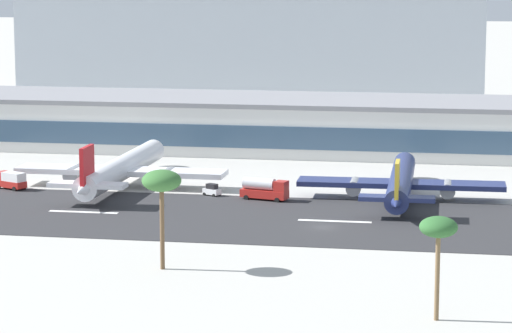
% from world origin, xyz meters
% --- Properties ---
extents(ground_plane, '(1400.00, 1400.00, 0.00)m').
position_xyz_m(ground_plane, '(0.00, 0.00, 0.00)').
color(ground_plane, '#B2AFA8').
extents(runway_strip, '(800.00, 37.84, 0.08)m').
position_xyz_m(runway_strip, '(0.00, 4.64, 0.04)').
color(runway_strip, '#2D2D30').
rests_on(runway_strip, ground_plane).
extents(runway_centreline_dash_3, '(12.00, 1.20, 0.01)m').
position_xyz_m(runway_centreline_dash_3, '(-41.19, 4.64, 0.09)').
color(runway_centreline_dash_3, white).
rests_on(runway_centreline_dash_3, runway_strip).
extents(runway_centreline_dash_4, '(12.00, 1.20, 0.01)m').
position_xyz_m(runway_centreline_dash_4, '(1.35, 4.64, 0.09)').
color(runway_centreline_dash_4, white).
rests_on(runway_centreline_dash_4, runway_strip).
extents(terminal_building, '(163.51, 29.68, 11.75)m').
position_xyz_m(terminal_building, '(-14.17, 79.62, 5.88)').
color(terminal_building, silver).
rests_on(terminal_building, ground_plane).
extents(distant_hotel_block, '(138.24, 32.21, 48.72)m').
position_xyz_m(distant_hotel_block, '(-42.86, 175.13, 24.36)').
color(distant_hotel_block, '#A8B2BC').
rests_on(distant_hotel_block, ground_plane).
extents(airliner_red_tail_gate_1, '(39.91, 50.76, 10.59)m').
position_xyz_m(airliner_red_tail_gate_1, '(-41.61, 27.75, 3.38)').
color(airliner_red_tail_gate_1, white).
rests_on(airliner_red_tail_gate_1, ground_plane).
extents(airliner_gold_tail_gate_2, '(36.78, 46.55, 9.71)m').
position_xyz_m(airliner_gold_tail_gate_2, '(10.78, 24.82, 3.10)').
color(airliner_gold_tail_gate_2, navy).
rests_on(airliner_gold_tail_gate_2, ground_plane).
extents(service_fuel_truck_0, '(8.88, 4.61, 3.95)m').
position_xyz_m(service_fuel_truck_0, '(-12.92, 20.64, 2.03)').
color(service_fuel_truck_0, '#B2231E').
rests_on(service_fuel_truck_0, ground_plane).
extents(service_box_truck_1, '(6.44, 4.79, 3.25)m').
position_xyz_m(service_box_truck_1, '(-60.99, 22.79, 1.79)').
color(service_box_truck_1, '#B2231E').
rests_on(service_box_truck_1, ground_plane).
extents(service_baggage_tug_2, '(3.58, 2.99, 2.20)m').
position_xyz_m(service_baggage_tug_2, '(-22.95, 23.01, 1.05)').
color(service_baggage_tug_2, white).
rests_on(service_baggage_tug_2, ground_plane).
extents(palm_tree_0, '(5.42, 5.42, 13.84)m').
position_xyz_m(palm_tree_0, '(-18.50, -30.53, 12.03)').
color(palm_tree_0, brown).
rests_on(palm_tree_0, ground_plane).
extents(palm_tree_1, '(4.51, 4.51, 12.47)m').
position_xyz_m(palm_tree_1, '(19.33, -48.65, 10.86)').
color(palm_tree_1, brown).
rests_on(palm_tree_1, ground_plane).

